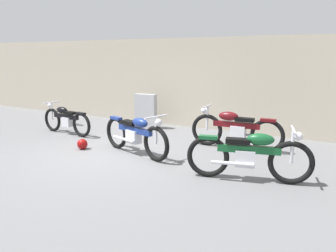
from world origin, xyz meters
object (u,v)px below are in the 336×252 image
object	(u,v)px
motorcycle_maroon	(235,129)
motorcycle_green	(249,155)
stone_marker	(146,111)
motorcycle_black	(66,119)
motorcycle_blue	(135,134)
helmet	(82,144)

from	to	relation	value
motorcycle_maroon	motorcycle_green	xyz separation A→B (m)	(0.85, -1.88, -0.01)
stone_marker	motorcycle_maroon	xyz separation A→B (m)	(3.10, -0.92, -0.04)
motorcycle_maroon	motorcycle_black	distance (m)	4.72
motorcycle_maroon	motorcycle_blue	bearing A→B (deg)	37.62
motorcycle_blue	helmet	bearing A→B (deg)	-152.36
motorcycle_blue	motorcycle_green	size ratio (longest dim) A/B	0.97
stone_marker	motorcycle_green	size ratio (longest dim) A/B	0.48
helmet	motorcycle_green	size ratio (longest dim) A/B	0.11
motorcycle_maroon	motorcycle_green	distance (m)	2.07
stone_marker	motorcycle_blue	bearing A→B (deg)	-62.10
helmet	motorcycle_black	world-z (taller)	motorcycle_black
helmet	motorcycle_maroon	size ratio (longest dim) A/B	0.11
motorcycle_black	helmet	bearing A→B (deg)	152.96
motorcycle_blue	motorcycle_black	bearing A→B (deg)	-177.00
stone_marker	motorcycle_black	size ratio (longest dim) A/B	0.54
stone_marker	motorcycle_blue	xyz separation A→B (m)	(1.30, -2.46, -0.05)
motorcycle_maroon	motorcycle_blue	size ratio (longest dim) A/B	1.06
stone_marker	motorcycle_green	xyz separation A→B (m)	(3.96, -2.80, -0.05)
stone_marker	motorcycle_green	distance (m)	4.85
stone_marker	motorcycle_black	distance (m)	2.34
motorcycle_black	motorcycle_maroon	bearing A→B (deg)	-164.07
helmet	motorcycle_blue	bearing A→B (deg)	10.68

